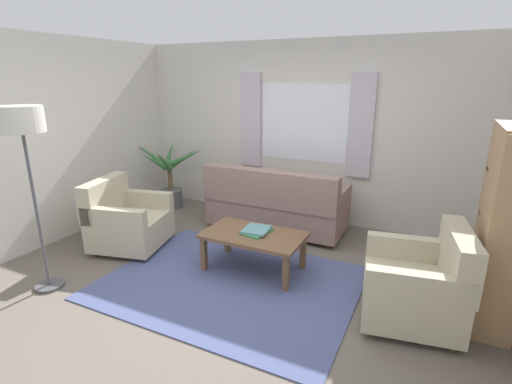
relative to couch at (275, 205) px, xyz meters
name	(u,v)px	position (x,y,z in m)	size (l,w,h in m)	color
ground_plane	(230,283)	(0.15, -1.56, -0.37)	(6.24, 6.24, 0.00)	#6B6056
wall_back	(304,133)	(0.15, 0.70, 0.93)	(5.32, 0.12, 2.60)	silver
wall_left	(43,143)	(-2.51, -1.56, 0.93)	(0.12, 4.40, 2.60)	silver
window_with_curtains	(303,123)	(0.15, 0.62, 1.08)	(1.98, 0.07, 1.40)	white
area_rug	(230,282)	(0.15, -1.56, -0.36)	(2.59, 1.97, 0.01)	#4C5684
couch	(275,205)	(0.00, 0.00, 0.00)	(1.90, 0.82, 0.92)	gray
armchair_left	(126,220)	(-1.47, -1.33, -0.01)	(1.00, 1.01, 0.88)	#BCB293
armchair_right	(420,284)	(1.96, -1.38, -0.01)	(0.94, 0.96, 0.88)	#BCB293
coffee_table	(254,238)	(0.25, -1.18, 0.01)	(1.10, 0.64, 0.44)	brown
book_stack_on_table	(257,230)	(0.26, -1.13, 0.09)	(0.30, 0.36, 0.04)	#387F4C
potted_plant	(170,180)	(-1.94, 0.15, 0.11)	(1.29, 1.01, 1.11)	#56565B
bookshelf	(498,226)	(2.50, -1.04, 0.51)	(0.30, 0.94, 1.72)	#A87F56
standing_lamp	(23,133)	(-1.49, -2.44, 1.23)	(0.40, 0.40, 1.84)	#4C4C51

